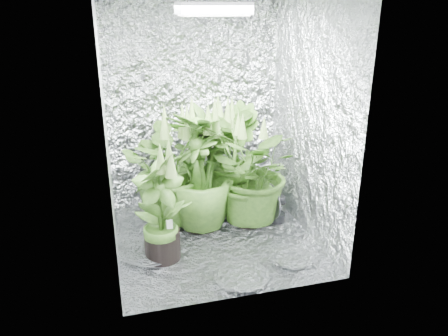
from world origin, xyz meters
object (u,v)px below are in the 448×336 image
Objects in this scene: plant_e at (250,173)px; circulation_fan at (274,206)px; grow_lamp at (213,9)px; plant_a at (172,169)px; plant_f at (160,208)px; plant_d at (201,173)px; plant_b at (208,159)px; plant_c at (233,160)px.

plant_e reaches higher than circulation_fan.
grow_lamp reaches higher than circulation_fan.
plant_a is at bearing 161.32° from plant_e.
circulation_fan is (0.23, -0.04, -0.33)m from plant_e.
grow_lamp is 0.52× the size of plant_f.
plant_b is at bearing 68.10° from plant_d.
grow_lamp is 0.49× the size of plant_e.
plant_b is 1.12× the size of plant_f.
plant_a is at bearing 142.57° from plant_d.
circulation_fan is (0.29, -0.35, -0.35)m from plant_c.
plant_f is at bearing -169.23° from circulation_fan.
plant_b is at bearing 147.49° from plant_c.
plant_d is 1.17× the size of plant_f.
plant_b is at bearing 55.76° from plant_f.
plant_d reaches higher than plant_f.
circulation_fan is at bearing 15.34° from grow_lamp.
plant_a reaches higher than plant_f.
plant_c is (0.20, -0.13, 0.01)m from plant_b.
plant_e is 0.40m from circulation_fan.
plant_b is 0.42m from plant_d.
plant_c is at bearing 122.84° from circulation_fan.
plant_f is (-0.76, -0.69, -0.07)m from plant_c.
plant_a is at bearing -149.39° from plant_b.
grow_lamp is 1.40m from plant_e.
plant_d is at bearing 103.76° from grow_lamp.
grow_lamp is 1.48m from plant_f.
grow_lamp is at bearing 21.13° from plant_f.
plant_b reaches higher than plant_f.
plant_e is 1.07× the size of plant_f.
plant_c reaches higher than circulation_fan.
circulation_fan is (0.59, 0.16, -1.67)m from grow_lamp.
plant_e is at bearing -18.68° from plant_a.
plant_c is at bearing 42.22° from plant_f.
plant_a is 0.68m from plant_e.
plant_d is 0.43m from plant_e.
grow_lamp is 1.34m from plant_d.
grow_lamp is 1.45m from plant_c.
plant_e is 2.75× the size of circulation_fan.
plant_e is (0.36, 0.20, -1.34)m from grow_lamp.
plant_a is at bearing 123.87° from grow_lamp.
grow_lamp is 0.46× the size of plant_a.
plant_a is 1.01× the size of plant_b.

